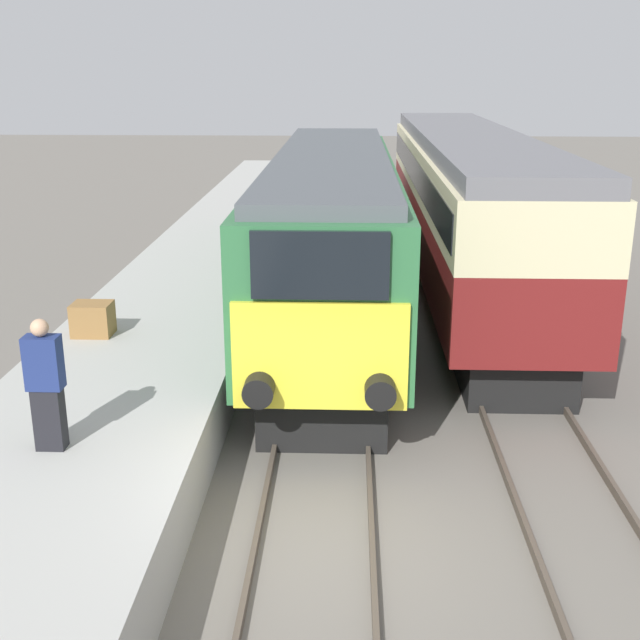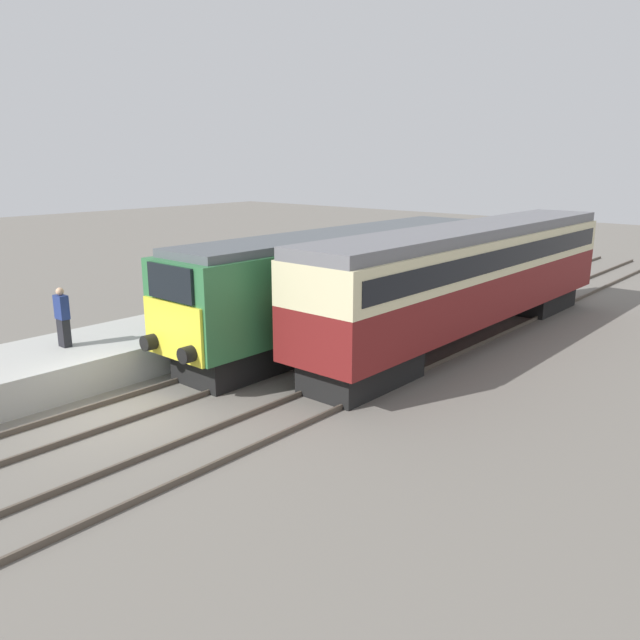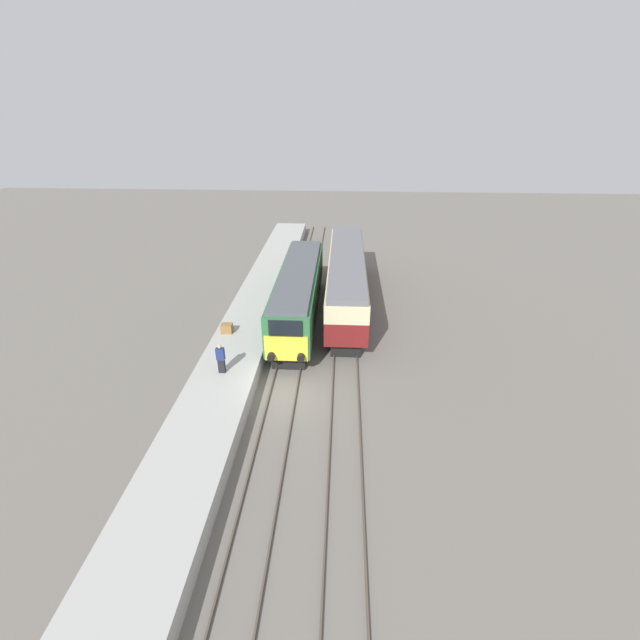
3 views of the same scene
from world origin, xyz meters
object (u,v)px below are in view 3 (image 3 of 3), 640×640
Objects in this scene: person_on_platform at (221,359)px; luggage_crate at (227,328)px; locomotive at (299,292)px; passenger_carriage at (346,275)px.

person_on_platform is 4.61m from luggage_crate.
person_on_platform is at bearing -79.24° from luggage_crate.
locomotive is at bearing 68.33° from person_on_platform.
passenger_carriage is 9.68× the size of person_on_platform.
luggage_crate is (-0.85, 4.50, -0.57)m from person_on_platform.
locomotive is at bearing 43.56° from luggage_crate.
locomotive is 8.49× the size of person_on_platform.
passenger_carriage reaches higher than person_on_platform.
luggage_crate is at bearing -137.50° from passenger_carriage.
luggage_crate is (-7.65, -7.01, -1.16)m from passenger_carriage.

